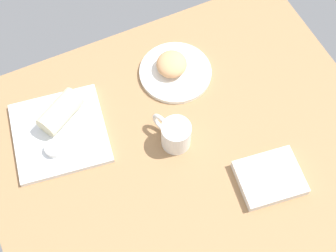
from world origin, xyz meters
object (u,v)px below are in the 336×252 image
Objects in this scene: square_plate at (60,133)px; sauce_cup at (54,148)px; breakfast_wrap at (60,112)px; book_stack at (270,178)px; scone_pastry at (172,64)px; coffee_mug at (175,134)px; round_plate at (175,72)px.

sauce_cup reaches higher than square_plate.
book_stack is at bearing 16.76° from breakfast_wrap.
scone_pastry is 24.00cm from coffee_mug.
square_plate is 1.96× the size of breakfast_wrap.
coffee_mug is (28.82, -15.86, 3.72)cm from square_plate.
square_plate is 6.12cm from sauce_cup.
book_stack reaches higher than square_plate.
sauce_cup is at bearing -60.75° from breakfast_wrap.
coffee_mug is (-9.34, -22.11, 0.60)cm from scone_pastry.
round_plate is at bearing 60.97° from breakfast_wrap.
breakfast_wrap is at bearing -178.42° from round_plate.
breakfast_wrap is (2.34, 4.02, 4.05)cm from square_plate.
scone_pastry is at bearing 15.34° from sauce_cup.
round_plate is 43.05cm from sauce_cup.
square_plate is at bearing -172.63° from round_plate.
scone_pastry is 38.79cm from square_plate.
square_plate is (-38.16, -6.24, -3.12)cm from scone_pastry.
coffee_mug is at bearing -28.83° from square_plate.
sauce_cup is at bearing 147.26° from book_stack.
coffee_mug reaches higher than round_plate.
sauce_cup is at bearing -120.15° from square_plate.
coffee_mug reaches higher than scone_pastry.
coffee_mug reaches higher than book_stack.
square_plate is at bearing 141.70° from book_stack.
breakfast_wrap is (5.26, 9.05, 2.13)cm from sauce_cup.
round_plate is 36.80cm from breakfast_wrap.
round_plate is 3.52cm from scone_pastry.
square_plate is at bearing 59.85° from sauce_cup.
scone_pastry is 1.91× the size of sauce_cup.
book_stack is 1.50× the size of coffee_mug.
scone_pastry is at bearing 120.99° from round_plate.
coffee_mug reaches higher than square_plate.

